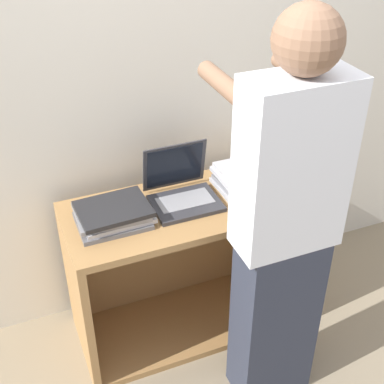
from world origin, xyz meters
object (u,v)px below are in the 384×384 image
at_px(laptop_stack_right, 251,179).
at_px(person, 284,232).
at_px(laptop_stack_left, 113,214).
at_px(laptop_open, 182,191).

xyz_separation_m(laptop_stack_right, person, (-0.12, -0.49, 0.07)).
height_order(laptop_stack_left, laptop_stack_right, laptop_stack_right).
height_order(laptop_stack_left, person, person).
xyz_separation_m(laptop_stack_left, person, (0.56, -0.49, 0.09)).
relative_size(laptop_stack_left, person, 0.19).
distance_m(laptop_open, laptop_stack_left, 0.34).
height_order(laptop_open, laptop_stack_left, laptop_open).
relative_size(laptop_stack_left, laptop_stack_right, 1.01).
relative_size(laptop_open, person, 0.17).
bearing_deg(laptop_stack_right, laptop_open, 172.43).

